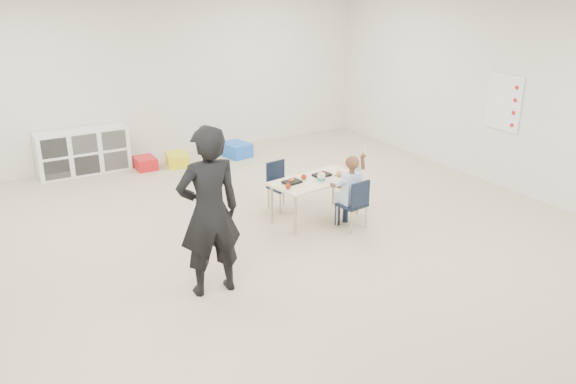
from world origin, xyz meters
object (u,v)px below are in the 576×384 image
chair_near (352,204)px  cubby_shelf (83,151)px  adult (209,212)px  child (352,190)px  table (315,198)px

chair_near → cubby_shelf: 4.56m
adult → chair_near: bearing=-161.0°
child → cubby_shelf: bearing=113.2°
table → adult: adult is taller
child → cubby_shelf: child is taller
cubby_shelf → adult: adult is taller
cubby_shelf → adult: size_ratio=0.81×
child → adult: adult is taller
chair_near → adult: (-2.14, -0.56, 0.54)m
chair_near → table: bearing=106.2°
cubby_shelf → chair_near: bearing=-58.6°
chair_near → cubby_shelf: (-2.38, 3.89, 0.02)m
table → child: 0.59m
child → cubby_shelf: 4.56m
table → cubby_shelf: size_ratio=0.90×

